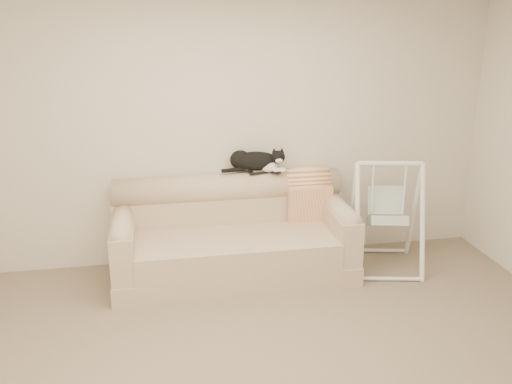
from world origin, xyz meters
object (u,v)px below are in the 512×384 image
(sofa, at_px, (233,237))
(baby_swing, at_px, (386,215))
(remote_b, at_px, (273,171))
(tuxedo_cat, at_px, (256,161))
(remote_a, at_px, (258,172))

(sofa, xyz_separation_m, baby_swing, (1.45, -0.14, 0.18))
(remote_b, distance_m, tuxedo_cat, 0.19)
(remote_b, bearing_deg, baby_swing, -20.01)
(remote_a, xyz_separation_m, baby_swing, (1.17, -0.35, -0.38))
(sofa, relative_size, remote_b, 14.05)
(remote_a, distance_m, baby_swing, 1.28)
(remote_a, bearing_deg, baby_swing, -16.87)
(remote_a, bearing_deg, tuxedo_cat, 111.75)
(sofa, distance_m, tuxedo_cat, 0.76)
(sofa, height_order, baby_swing, baby_swing)
(remote_b, relative_size, baby_swing, 0.15)
(baby_swing, bearing_deg, tuxedo_cat, 161.57)
(sofa, bearing_deg, remote_b, 28.77)
(sofa, distance_m, baby_swing, 1.47)
(tuxedo_cat, distance_m, baby_swing, 1.34)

